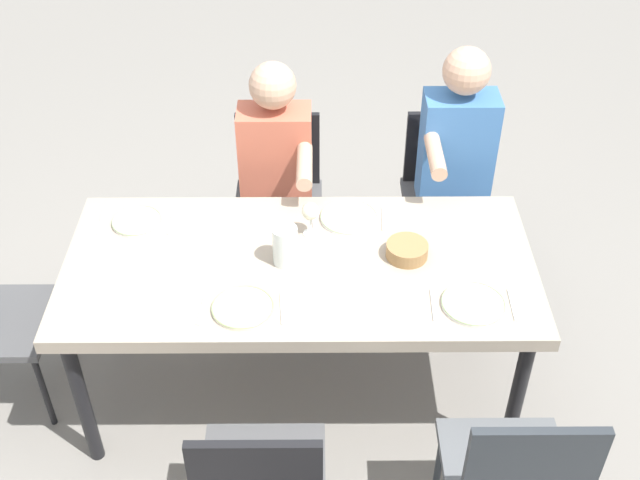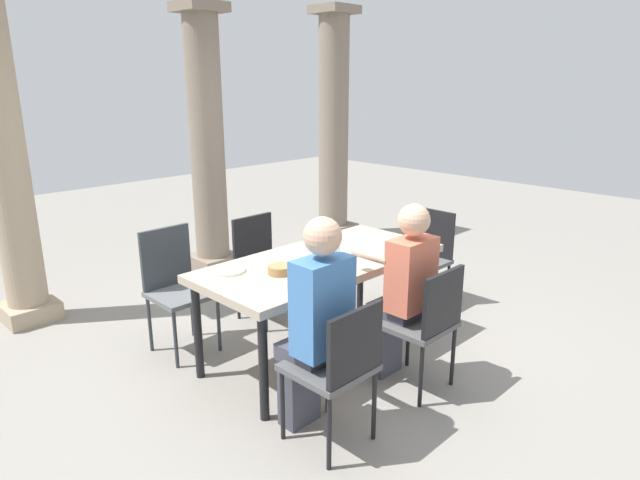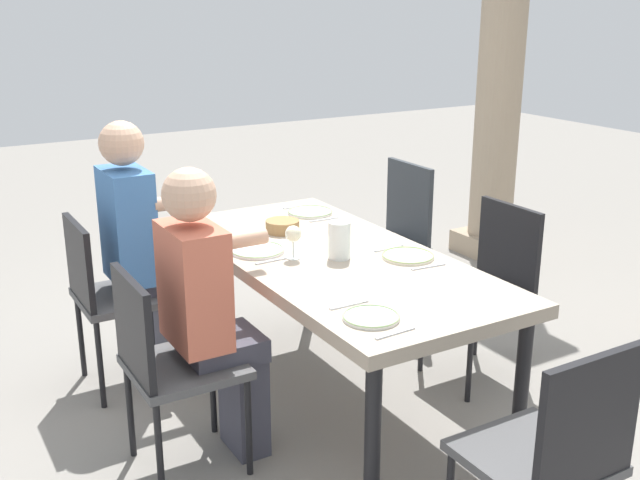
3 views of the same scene
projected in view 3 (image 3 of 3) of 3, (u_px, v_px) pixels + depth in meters
The scene contains 25 objects.
ground_plane at pixel (332, 404), 3.73m from camera, with size 16.00×16.00×0.00m, color gray.
dining_table at pixel (333, 268), 3.51m from camera, with size 1.90×0.89×0.78m.
chair_west_north at pixel (393, 232), 4.58m from camera, with size 0.44×0.44×0.97m.
chair_west_south at pixel (108, 289), 3.76m from camera, with size 0.44×0.44×0.89m.
chair_mid_north at pixel (489, 281), 3.89m from camera, with size 0.44×0.44×0.91m.
chair_mid_south at pixel (166, 358), 3.06m from camera, with size 0.44×0.44×0.89m.
chair_head_east at pixel (554, 451), 2.45m from camera, with size 0.44×0.44×0.90m.
diner_woman_green at pixel (210, 308), 3.10m from camera, with size 0.35×0.50×1.29m.
diner_man_white at pixel (142, 245), 3.78m from camera, with size 0.35×0.50×1.35m.
stone_column_near at pixel (501, 62), 5.53m from camera, with size 0.43×0.43×2.97m.
plate_0 at pixel (310, 212), 4.16m from camera, with size 0.24×0.24×0.02m.
fork_0 at pixel (297, 207), 4.29m from camera, with size 0.02×0.17×0.01m, color silver.
spoon_0 at pixel (324, 219), 4.04m from camera, with size 0.02×0.17×0.01m, color silver.
plate_1 at pixel (258, 250), 3.53m from camera, with size 0.25×0.25×0.02m.
wine_glass_1 at pixel (293, 235), 3.41m from camera, with size 0.07×0.07×0.15m.
fork_1 at pixel (244, 243), 3.65m from camera, with size 0.02×0.17×0.01m, color silver.
spoon_1 at pixel (272, 261), 3.41m from camera, with size 0.02×0.17×0.01m, color silver.
plate_2 at pixel (408, 256), 3.45m from camera, with size 0.24×0.24×0.02m.
fork_2 at pixel (389, 248), 3.58m from camera, with size 0.02×0.17×0.01m, color silver.
spoon_2 at pixel (428, 267), 3.33m from camera, with size 0.02×0.17×0.01m, color silver.
plate_3 at pixel (371, 317), 2.79m from camera, with size 0.21×0.21×0.02m.
fork_3 at pixel (349, 305), 2.92m from camera, with size 0.02×0.17×0.01m, color silver.
spoon_3 at pixel (395, 333), 2.67m from camera, with size 0.02×0.17×0.01m, color silver.
water_pitcher at pixel (339, 242), 3.42m from camera, with size 0.10×0.10×0.17m.
bread_basket at pixel (282, 226), 3.83m from camera, with size 0.17×0.17×0.06m, color #9E7547.
Camera 3 is at (2.82, -1.73, 1.90)m, focal length 42.68 mm.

